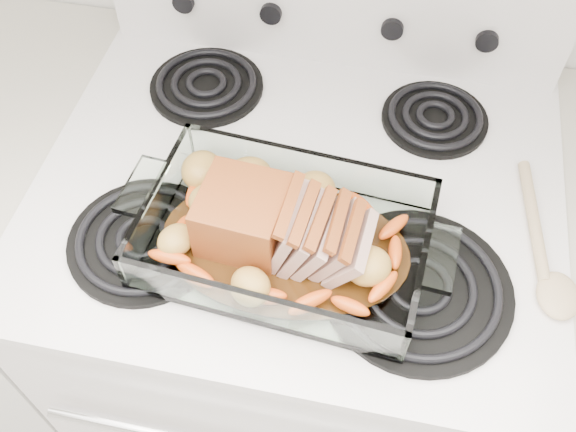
% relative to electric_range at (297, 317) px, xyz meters
% --- Properties ---
extents(electric_range, '(0.78, 0.70, 1.12)m').
position_rel_electric_range_xyz_m(electric_range, '(0.00, 0.00, 0.00)').
color(electric_range, white).
rests_on(electric_range, ground).
extents(counter_left, '(0.58, 0.68, 0.93)m').
position_rel_electric_range_xyz_m(counter_left, '(-0.67, -0.00, -0.02)').
color(counter_left, silver).
rests_on(counter_left, ground).
extents(baking_dish, '(0.37, 0.24, 0.07)m').
position_rel_electric_range_xyz_m(baking_dish, '(0.01, -0.14, 0.48)').
color(baking_dish, white).
rests_on(baking_dish, electric_range).
extents(pork_roast, '(0.23, 0.11, 0.09)m').
position_rel_electric_range_xyz_m(pork_roast, '(-0.02, -0.14, 0.51)').
color(pork_roast, brown).
rests_on(pork_roast, baking_dish).
extents(roast_vegetables, '(0.37, 0.20, 0.05)m').
position_rel_electric_range_xyz_m(roast_vegetables, '(0.00, -0.10, 0.49)').
color(roast_vegetables, '#C94E1F').
rests_on(roast_vegetables, baking_dish).
extents(wooden_spoon, '(0.08, 0.26, 0.02)m').
position_rel_electric_range_xyz_m(wooden_spoon, '(0.36, -0.09, 0.46)').
color(wooden_spoon, '#CEAD85').
rests_on(wooden_spoon, electric_range).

